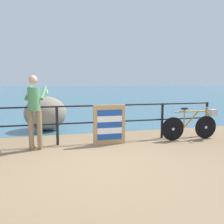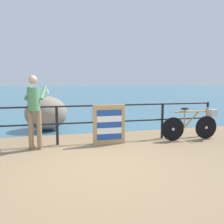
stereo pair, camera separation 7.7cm
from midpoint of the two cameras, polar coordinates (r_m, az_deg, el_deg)
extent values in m
cube|color=#846B4C|center=(24.25, -12.49, 3.40)|extent=(120.00, 120.00, 0.10)
cube|color=#38667A|center=(52.12, -13.51, 5.54)|extent=(120.00, 90.00, 0.01)
cylinder|color=black|center=(6.04, -13.93, -3.32)|extent=(0.07, 0.07, 1.02)
cylinder|color=black|center=(6.22, -0.17, -2.78)|extent=(0.07, 0.07, 1.02)
cylinder|color=black|center=(6.73, 12.14, -2.16)|extent=(0.07, 0.07, 1.02)
cylinder|color=black|center=(7.50, 22.32, -1.57)|extent=(0.07, 0.07, 1.02)
cylinder|color=black|center=(6.02, -7.02, 1.53)|extent=(7.40, 0.04, 0.04)
cylinder|color=black|center=(6.08, -6.95, -2.69)|extent=(7.40, 0.04, 0.04)
cylinder|color=black|center=(6.54, 14.69, -4.13)|extent=(0.66, 0.04, 0.66)
cylinder|color=#B7BCC6|center=(6.54, 14.69, -4.13)|extent=(0.08, 0.06, 0.08)
cylinder|color=black|center=(7.09, 22.14, -3.55)|extent=(0.66, 0.04, 0.66)
cylinder|color=#B7BCC6|center=(7.09, 22.14, -3.55)|extent=(0.08, 0.06, 0.08)
cylinder|color=#B27219|center=(6.73, 18.74, 0.10)|extent=(0.99, 0.05, 0.04)
cylinder|color=#B27219|center=(6.77, 18.84, -1.87)|extent=(0.50, 0.05, 0.50)
cylinder|color=#B27219|center=(6.66, 17.34, -1.70)|extent=(0.03, 0.03, 0.53)
ellipsoid|color=black|center=(6.62, 17.43, 0.82)|extent=(0.24, 0.10, 0.06)
cylinder|color=#B27219|center=(7.04, 22.26, -1.27)|extent=(0.03, 0.03, 0.57)
cylinder|color=#B7BCC6|center=(7.01, 22.37, 1.03)|extent=(0.03, 0.48, 0.03)
cube|color=#B7BCC6|center=(7.13, 23.49, -0.13)|extent=(0.20, 0.24, 0.20)
cylinder|color=#8C7251|center=(5.80, -20.01, -4.35)|extent=(0.12, 0.12, 0.95)
ellipsoid|color=#513319|center=(5.96, -19.67, -8.33)|extent=(0.14, 0.27, 0.08)
cylinder|color=#8C7251|center=(5.75, -18.08, -4.37)|extent=(0.12, 0.12, 0.95)
ellipsoid|color=#513319|center=(5.91, -17.77, -8.38)|extent=(0.14, 0.27, 0.08)
cylinder|color=#4C8C59|center=(5.67, -19.38, 3.08)|extent=(0.28, 0.28, 0.55)
sphere|color=tan|center=(5.66, -19.58, 7.67)|extent=(0.20, 0.20, 0.20)
cylinder|color=#4C8C59|center=(5.94, -20.53, 4.54)|extent=(0.17, 0.52, 0.34)
cylinder|color=#4C8C59|center=(5.85, -17.13, 4.64)|extent=(0.17, 0.52, 0.34)
cube|color=tan|center=(5.95, -1.05, -3.17)|extent=(0.84, 0.09, 1.04)
cube|color=#1E479E|center=(5.96, -0.93, -6.20)|extent=(0.66, 0.01, 0.16)
cube|color=white|center=(5.93, -0.93, -4.74)|extent=(0.66, 0.01, 0.16)
cube|color=#1E479E|center=(5.90, -0.93, -3.26)|extent=(0.66, 0.01, 0.16)
cube|color=white|center=(5.87, -0.94, -1.76)|extent=(0.66, 0.01, 0.16)
cube|color=#1E479E|center=(5.85, -0.94, -0.25)|extent=(0.66, 0.01, 0.16)
ellipsoid|color=gray|center=(8.02, -16.60, -0.30)|extent=(1.40, 1.25, 1.15)
cylinder|color=gold|center=(7.98, -16.21, 4.04)|extent=(0.01, 0.01, 0.06)
cylinder|color=gold|center=(7.98, -16.52, 4.03)|extent=(0.01, 0.01, 0.06)
ellipsoid|color=white|center=(7.97, -16.39, 4.72)|extent=(0.13, 0.27, 0.13)
ellipsoid|color=#9E9EA3|center=(7.99, -16.41, 4.94)|extent=(0.14, 0.25, 0.06)
sphere|color=white|center=(7.85, -16.36, 5.19)|extent=(0.08, 0.08, 0.08)
cone|color=gold|center=(7.80, -16.34, 5.14)|extent=(0.03, 0.05, 0.02)
camera|label=1|loc=(0.04, -90.34, -0.04)|focal=36.44mm
camera|label=2|loc=(0.04, 89.66, 0.04)|focal=36.44mm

